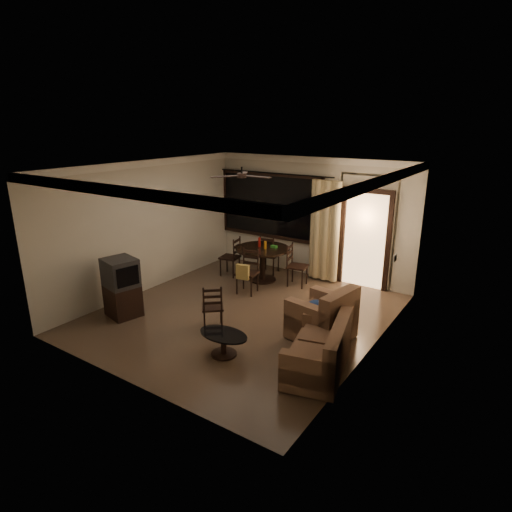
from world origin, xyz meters
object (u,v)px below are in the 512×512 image
Objects in this scene: tv_cabinet at (122,287)px; coffee_table at (224,341)px; dining_chair_south at (247,280)px; side_chair at (213,315)px; dining_chair_north at (269,262)px; sofa at (321,353)px; armchair at (324,318)px; dining_chair_east at (297,273)px; dining_chair_west at (230,264)px; dining_table at (263,255)px.

tv_cabinet is 2.51m from coffee_table.
side_chair is (0.44, -1.70, -0.05)m from dining_chair_south.
dining_chair_north is 4.39m from sofa.
side_chair is (1.76, 0.53, -0.32)m from tv_cabinet.
dining_chair_south is at bearing 166.44° from armchair.
armchair is at bearing 160.45° from side_chair.
dining_chair_east is 1.20m from dining_chair_south.
dining_chair_west is 1.00× the size of dining_chair_south.
dining_chair_east is 2.70m from side_chair.
dining_chair_east is 3.80m from tv_cabinet.
dining_chair_north is (0.68, 0.66, 0.00)m from dining_chair_west.
dining_chair_south is 1.00× the size of dining_chair_north.
side_chair is (-1.82, -0.73, -0.13)m from armchair.
dining_chair_north is (-0.29, 1.36, -0.02)m from dining_chair_south.
tv_cabinet is at bearing -24.70° from side_chair.
dining_table is 0.90m from dining_chair_west.
dining_chair_north is at bearing 87.34° from tv_cabinet.
tv_cabinet reaches higher than dining_chair_north.
dining_chair_west reaches higher than sofa.
tv_cabinet is 1.86m from side_chair.
tv_cabinet reaches higher than side_chair.
tv_cabinet is (-1.17, -3.07, -0.05)m from dining_table.
coffee_table is (2.49, -0.10, -0.32)m from tv_cabinet.
dining_chair_west and dining_chair_east have the same top height.
dining_chair_west is 1.00× the size of dining_chair_north.
dining_chair_east and dining_chair_south have the same top height.
dining_chair_south reaches higher than side_chair.
dining_chair_south is at bearing -79.93° from dining_table.
tv_cabinet is 1.34× the size of coffee_table.
dining_chair_south is 0.90× the size of armchair.
dining_table is 1.11× the size of tv_cabinet.
armchair is at bearing 127.45° from dining_chair_north.
sofa is (1.98, -2.89, 0.03)m from dining_chair_east.
armchair is at bearing -151.13° from dining_chair_east.
armchair is 1.97m from side_chair.
coffee_table is at bearing -177.55° from sofa.
dining_chair_north is at bearing 118.56° from sofa.
coffee_table is at bearing 178.33° from dining_chair_east.
armchair reaches higher than coffee_table.
side_chair is at bearing 20.34° from dining_chair_west.
dining_chair_east is at bearing 138.59° from armchair.
side_chair is at bearing 164.80° from dining_chair_east.
tv_cabinet is at bearing -110.88° from dining_table.
dining_chair_north reaches higher than sofa.
dining_chair_east is at bearing 98.49° from coffee_table.
dining_chair_east is (1.65, 0.30, 0.00)m from dining_chair_west.
dining_table reaches higher than coffee_table.
dining_chair_west is 3.70m from coffee_table.
dining_chair_south and dining_chair_north have the same top height.
coffee_table is (-1.49, -0.43, -0.06)m from sofa.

